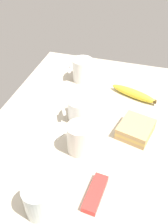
# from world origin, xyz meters

# --- Properties ---
(tabletop) EXTENTS (0.90, 0.64, 0.02)m
(tabletop) POSITION_xyz_m (0.00, 0.00, 0.01)
(tabletop) COLOR #BCB29E
(tabletop) RESTS_ON ground
(coffee_mug_black) EXTENTS (0.09, 0.11, 0.09)m
(coffee_mug_black) POSITION_xyz_m (0.01, -0.01, 0.06)
(coffee_mug_black) COLOR white
(coffee_mug_black) RESTS_ON tabletop
(coffee_mug_milky) EXTENTS (0.09, 0.11, 0.10)m
(coffee_mug_milky) POSITION_xyz_m (-0.25, -0.08, 0.07)
(coffee_mug_milky) COLOR white
(coffee_mug_milky) RESTS_ON tabletop
(coffee_mug_spare) EXTENTS (0.10, 0.08, 0.10)m
(coffee_mug_spare) POSITION_xyz_m (0.15, 0.03, 0.07)
(coffee_mug_spare) COLOR silver
(coffee_mug_spare) RESTS_ON tabletop
(sandwich_main) EXTENTS (0.14, 0.13, 0.04)m
(sandwich_main) POSITION_xyz_m (0.03, 0.19, 0.04)
(sandwich_main) COLOR tan
(sandwich_main) RESTS_ON tabletop
(glass_of_milk) EXTENTS (0.08, 0.08, 0.10)m
(glass_of_milk) POSITION_xyz_m (0.37, -0.01, 0.06)
(glass_of_milk) COLOR silver
(glass_of_milk) RESTS_ON tabletop
(banana) EXTENTS (0.10, 0.19, 0.03)m
(banana) POSITION_xyz_m (-0.18, 0.15, 0.04)
(banana) COLOR yellow
(banana) RESTS_ON tabletop
(snack_bar) EXTENTS (0.12, 0.05, 0.02)m
(snack_bar) POSITION_xyz_m (0.29, 0.12, 0.03)
(snack_bar) COLOR red
(snack_bar) RESTS_ON tabletop
(paper_napkin) EXTENTS (0.22, 0.22, 0.00)m
(paper_napkin) POSITION_xyz_m (0.12, -0.15, 0.02)
(paper_napkin) COLOR white
(paper_napkin) RESTS_ON tabletop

